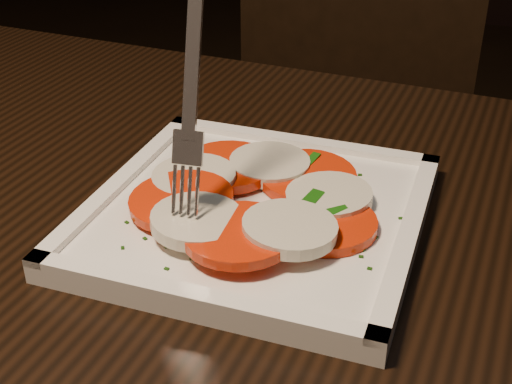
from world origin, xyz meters
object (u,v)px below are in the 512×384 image
Objects in this scene: chair at (340,132)px; plate at (256,216)px; fork at (196,71)px; table at (231,352)px.

chair is 3.56× the size of plate.
chair is 0.75m from fork.
table is at bearing -48.24° from fork.
chair reaches higher than table.
table is at bearing -86.01° from chair.
plate is 0.13m from fork.
fork is (-0.04, -0.02, 0.13)m from plate.
fork is at bearing 139.14° from table.
fork is (0.05, -0.66, 0.35)m from chair.
fork is (-0.04, 0.03, 0.23)m from table.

